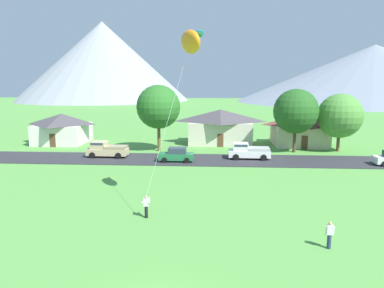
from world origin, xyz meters
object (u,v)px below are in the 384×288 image
(house_leftmost, at_px, (62,128))
(tree_left_of_center, at_px, (158,107))
(house_left_center, at_px, (299,129))
(tree_center, at_px, (340,116))
(pickup_truck_white_west_side, at_px, (248,151))
(tree_near_left, at_px, (296,111))
(house_right_center, at_px, (220,126))
(kite_flyer_with_kite, at_px, (190,45))
(parked_car_green_west_end, at_px, (177,155))
(watcher_person, at_px, (330,234))
(pickup_truck_sand_east_side, at_px, (106,149))

(house_leftmost, distance_m, tree_left_of_center, 17.72)
(house_left_center, height_order, tree_center, tree_center)
(pickup_truck_white_west_side, bearing_deg, tree_near_left, 36.17)
(house_right_center, height_order, tree_left_of_center, tree_left_of_center)
(tree_center, relative_size, pickup_truck_white_west_side, 1.55)
(house_right_center, distance_m, kite_flyer_with_kite, 31.45)
(house_left_center, relative_size, tree_center, 1.03)
(pickup_truck_white_west_side, bearing_deg, parked_car_green_west_end, -167.15)
(house_right_center, xyz_separation_m, watcher_person, (5.94, -35.99, -1.92))
(house_left_center, xyz_separation_m, pickup_truck_white_west_side, (-8.77, -10.85, -1.43))
(house_right_center, height_order, kite_flyer_with_kite, kite_flyer_with_kite)
(tree_center, bearing_deg, tree_near_left, -170.49)
(house_right_center, relative_size, tree_near_left, 1.20)
(tree_left_of_center, bearing_deg, tree_near_left, 0.59)
(house_leftmost, xyz_separation_m, kite_flyer_with_kite, (22.43, -28.51, 9.86))
(tree_near_left, bearing_deg, pickup_truck_white_west_side, -143.83)
(house_right_center, xyz_separation_m, pickup_truck_white_west_side, (3.38, -11.62, -1.73))
(parked_car_green_west_end, xyz_separation_m, pickup_truck_white_west_side, (8.88, 2.03, 0.19))
(house_leftmost, height_order, parked_car_green_west_end, house_leftmost)
(house_left_center, bearing_deg, tree_left_of_center, -163.81)
(house_left_center, bearing_deg, pickup_truck_white_west_side, -128.96)
(parked_car_green_west_end, xyz_separation_m, kite_flyer_with_kite, (2.78, -16.20, 11.43))
(parked_car_green_west_end, relative_size, kite_flyer_with_kite, 0.31)
(tree_left_of_center, xyz_separation_m, pickup_truck_white_west_side, (12.12, -4.78, -5.17))
(house_right_center, distance_m, pickup_truck_sand_east_side, 18.96)
(house_right_center, distance_m, pickup_truck_white_west_side, 12.23)
(tree_center, relative_size, watcher_person, 4.84)
(house_left_center, relative_size, tree_left_of_center, 0.90)
(kite_flyer_with_kite, bearing_deg, watcher_person, -35.35)
(house_leftmost, relative_size, house_right_center, 0.76)
(house_right_center, bearing_deg, parked_car_green_west_end, -111.96)
(parked_car_green_west_end, distance_m, pickup_truck_sand_east_side, 9.58)
(house_right_center, xyz_separation_m, parked_car_green_west_end, (-5.50, -13.65, -1.93))
(house_left_center, height_order, parked_car_green_west_end, house_left_center)
(house_left_center, bearing_deg, house_leftmost, -179.14)
(house_right_center, relative_size, pickup_truck_white_west_side, 2.01)
(house_leftmost, xyz_separation_m, house_right_center, (25.15, 1.34, 0.36))
(tree_near_left, bearing_deg, house_left_center, 71.51)
(house_left_center, bearing_deg, watcher_person, -100.01)
(house_leftmost, bearing_deg, house_left_center, 0.86)
(parked_car_green_west_end, distance_m, watcher_person, 25.10)
(tree_center, bearing_deg, pickup_truck_sand_east_side, -169.09)
(house_leftmost, relative_size, tree_center, 0.98)
(house_leftmost, height_order, tree_near_left, tree_near_left)
(tree_left_of_center, relative_size, tree_center, 1.15)
(tree_near_left, xyz_separation_m, parked_car_green_west_end, (-15.69, -7.00, -4.84))
(house_left_center, distance_m, tree_center, 6.96)
(house_right_center, height_order, pickup_truck_sand_east_side, house_right_center)
(tree_left_of_center, height_order, pickup_truck_white_west_side, tree_left_of_center)
(house_left_center, distance_m, pickup_truck_white_west_side, 14.02)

